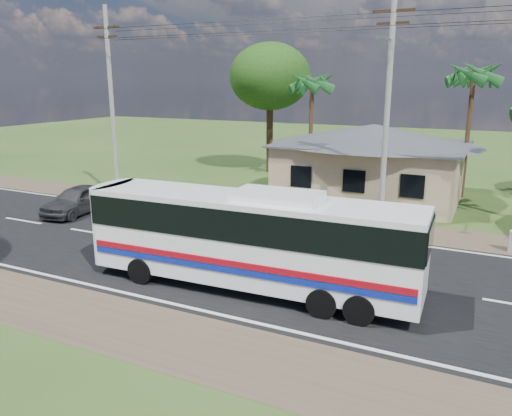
{
  "coord_description": "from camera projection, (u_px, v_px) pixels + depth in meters",
  "views": [
    {
      "loc": [
        7.63,
        -16.67,
        6.94
      ],
      "look_at": [
        -0.92,
        1.0,
        1.87
      ],
      "focal_mm": 35.0,
      "sensor_mm": 36.0,
      "label": 1
    }
  ],
  "objects": [
    {
      "name": "ground",
      "position": [
        266.0,
        263.0,
        19.48
      ],
      "size": [
        120.0,
        120.0,
        0.0
      ],
      "primitive_type": "plane",
      "color": "#2A4B1A",
      "rests_on": "ground"
    },
    {
      "name": "road",
      "position": [
        266.0,
        262.0,
        19.48
      ],
      "size": [
        120.0,
        16.0,
        0.03
      ],
      "color": "black",
      "rests_on": "ground"
    },
    {
      "name": "house",
      "position": [
        372.0,
        154.0,
        29.72
      ],
      "size": [
        12.4,
        10.0,
        5.0
      ],
      "color": "tan",
      "rests_on": "ground"
    },
    {
      "name": "utility_poles",
      "position": [
        380.0,
        106.0,
        22.56
      ],
      "size": [
        32.8,
        2.22,
        11.0
      ],
      "color": "#9E9E99",
      "rests_on": "ground"
    },
    {
      "name": "palm_mid",
      "position": [
        474.0,
        75.0,
        28.67
      ],
      "size": [
        2.8,
        2.8,
        8.2
      ],
      "color": "#47301E",
      "rests_on": "ground"
    },
    {
      "name": "palm_far",
      "position": [
        312.0,
        83.0,
        33.44
      ],
      "size": [
        2.8,
        2.8,
        7.7
      ],
      "color": "#47301E",
      "rests_on": "ground"
    },
    {
      "name": "tree_behind_house",
      "position": [
        270.0,
        77.0,
        36.76
      ],
      "size": [
        6.0,
        6.0,
        9.61
      ],
      "color": "#47301E",
      "rests_on": "ground"
    },
    {
      "name": "coach_bus",
      "position": [
        251.0,
        233.0,
        16.53
      ],
      "size": [
        11.35,
        2.86,
        3.5
      ],
      "rotation": [
        0.0,
        0.0,
        0.04
      ],
      "color": "white",
      "rests_on": "ground"
    },
    {
      "name": "motorcycle",
      "position": [
        373.0,
        214.0,
        24.6
      ],
      "size": [
        2.0,
        1.11,
        1.0
      ],
      "primitive_type": "imported",
      "rotation": [
        0.0,
        0.0,
        1.32
      ],
      "color": "black",
      "rests_on": "ground"
    },
    {
      "name": "small_car",
      "position": [
        77.0,
        200.0,
        26.45
      ],
      "size": [
        2.16,
        4.53,
        1.49
      ],
      "primitive_type": "imported",
      "rotation": [
        0.0,
        0.0,
        0.09
      ],
      "color": "#29292B",
      "rests_on": "ground"
    }
  ]
}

